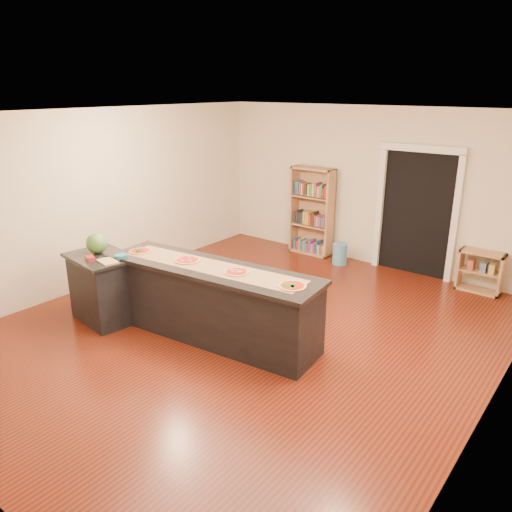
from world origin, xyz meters
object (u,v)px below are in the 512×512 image
Objects in this scene: watermelon at (97,243)px; waste_bin at (340,254)px; side_counter at (104,288)px; kitchen_island at (212,302)px; bookshelf at (312,211)px; low_shelf at (480,272)px.

waste_bin is at bearing 68.17° from watermelon.
side_counter is 0.62m from watermelon.
waste_bin is 1.37× the size of watermelon.
kitchen_island reaches higher than side_counter.
kitchen_island is 1.75× the size of bookshelf.
bookshelf is 4.29m from watermelon.
watermelon is at bearing -169.09° from kitchen_island.
bookshelf is (-0.81, 3.70, 0.35)m from kitchen_island.
low_shelf is at bearing 5.18° from waste_bin.
waste_bin is at bearing -174.82° from low_shelf.
waste_bin is (-2.37, -0.21, -0.14)m from low_shelf.
side_counter is 4.31m from waste_bin.
bookshelf is at bearing 78.69° from watermelon.
side_counter is (-1.53, -0.54, -0.01)m from kitchen_island.
waste_bin is 4.39m from watermelon.
bookshelf is at bearing 96.62° from kitchen_island.
bookshelf is 2.51× the size of low_shelf.
watermelon is (-0.12, 0.05, 0.61)m from side_counter.
kitchen_island is 1.62m from side_counter.
kitchen_island is 3.08× the size of side_counter.
low_shelf is (3.13, 0.01, -0.50)m from bookshelf.
bookshelf is 4.29× the size of waste_bin.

